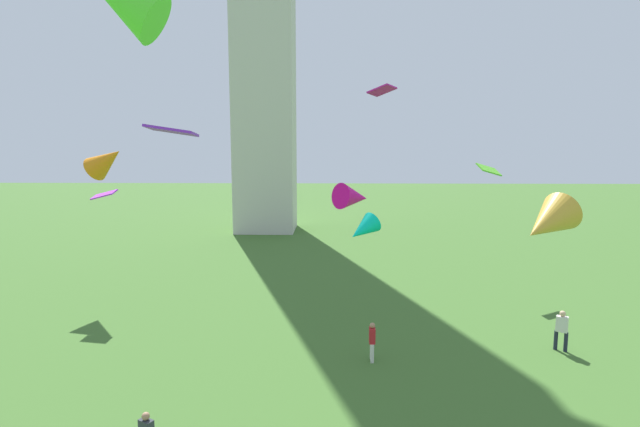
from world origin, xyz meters
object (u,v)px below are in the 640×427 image
object	(u,v)px
kite_flying_0	(547,223)
kite_flying_2	(354,197)
person_4	(562,328)
kite_flying_7	(172,131)
kite_flying_8	(489,170)
kite_flying_9	(104,194)
person_1	(372,339)
kite_flying_6	(107,160)
kite_flying_5	(382,90)
kite_flying_4	(363,229)

from	to	relation	value
kite_flying_0	kite_flying_2	xyz separation A→B (m)	(-7.05, 7.21, 0.22)
person_4	kite_flying_7	distance (m)	18.26
kite_flying_2	kite_flying_8	world-z (taller)	kite_flying_8
kite_flying_2	kite_flying_7	world-z (taller)	kite_flying_7
kite_flying_7	person_4	bearing A→B (deg)	12.41
kite_flying_0	kite_flying_9	distance (m)	22.33
person_1	person_4	world-z (taller)	person_4
kite_flying_6	kite_flying_9	distance (m)	3.11
person_1	kite_flying_5	xyz separation A→B (m)	(0.14, -0.91, 10.10)
kite_flying_4	kite_flying_6	distance (m)	19.31
person_1	kite_flying_6	world-z (taller)	kite_flying_6
kite_flying_8	kite_flying_2	bearing A→B (deg)	12.86
kite_flying_9	kite_flying_4	bearing A→B (deg)	142.08
person_1	kite_flying_8	distance (m)	15.80
person_4	kite_flying_2	size ratio (longest dim) A/B	0.73
person_1	kite_flying_0	xyz separation A→B (m)	(6.52, -0.94, 5.12)
person_1	kite_flying_8	size ratio (longest dim) A/B	1.05
kite_flying_0	kite_flying_4	distance (m)	7.53
kite_flying_6	kite_flying_8	size ratio (longest dim) A/B	1.90
kite_flying_9	person_4	bearing A→B (deg)	164.56
person_4	kite_flying_0	bearing A→B (deg)	-97.96
kite_flying_7	kite_flying_8	distance (m)	21.23
person_1	kite_flying_9	world-z (taller)	kite_flying_9
person_4	kite_flying_6	bearing A→B (deg)	-165.37
kite_flying_9	kite_flying_2	bearing A→B (deg)	175.78
person_4	kite_flying_5	bearing A→B (deg)	-131.95
kite_flying_0	kite_flying_4	size ratio (longest dim) A/B	2.13
kite_flying_5	kite_flying_0	bearing A→B (deg)	40.22
person_1	kite_flying_8	xyz separation A→B (m)	(8.30, 11.73, 6.58)
person_4	kite_flying_6	xyz separation A→B (m)	(-23.64, 8.14, 7.13)
kite_flying_2	kite_flying_5	world-z (taller)	kite_flying_5
kite_flying_2	kite_flying_5	xyz separation A→B (m)	(0.67, -7.18, 4.76)
kite_flying_4	kite_flying_8	size ratio (longest dim) A/B	0.92
kite_flying_2	kite_flying_9	distance (m)	13.84
kite_flying_0	kite_flying_4	xyz separation A→B (m)	(-7.18, -2.26, 0.11)
kite_flying_4	kite_flying_8	bearing A→B (deg)	109.30
kite_flying_5	kite_flying_9	bearing A→B (deg)	-168.10
kite_flying_5	kite_flying_4	bearing A→B (deg)	-68.79
kite_flying_7	kite_flying_9	size ratio (longest dim) A/B	1.27
person_1	kite_flying_7	xyz separation A→B (m)	(-7.28, -2.56, 8.57)
person_4	kite_flying_5	distance (m)	13.18
kite_flying_4	kite_flying_6	world-z (taller)	kite_flying_6
person_4	kite_flying_7	size ratio (longest dim) A/B	1.09
kite_flying_0	kite_flying_6	xyz separation A→B (m)	(-21.72, 10.30, 2.10)
kite_flying_0	kite_flying_2	distance (m)	10.09
kite_flying_2	kite_flying_6	bearing A→B (deg)	36.94
kite_flying_4	kite_flying_5	size ratio (longest dim) A/B	1.26
kite_flying_5	kite_flying_8	distance (m)	15.45
kite_flying_4	person_4	bearing A→B (deg)	76.21
kite_flying_7	person_1	bearing A→B (deg)	18.24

